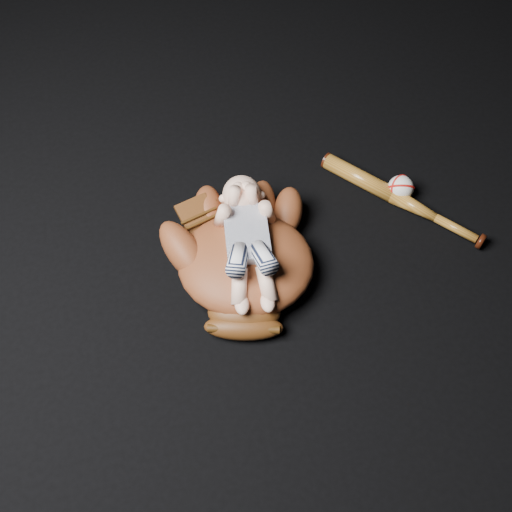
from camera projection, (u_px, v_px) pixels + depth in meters
name	position (u px, v px, depth m)	size (l,w,h in m)	color
baseball_glove	(246.00, 259.00, 1.43)	(0.38, 0.43, 0.14)	#5D2914
newborn_baby	(248.00, 242.00, 1.39)	(0.16, 0.34, 0.14)	beige
baseball_bat	(402.00, 200.00, 1.58)	(0.04, 0.44, 0.04)	#8E5A1B
baseball	(401.00, 188.00, 1.59)	(0.06, 0.06, 0.06)	white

